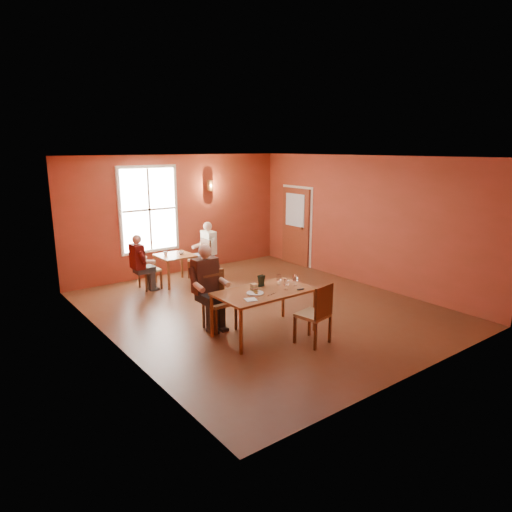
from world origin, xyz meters
TOP-DOWN VIEW (x-y plane):
  - ground at (0.00, 0.00)m, footprint 6.00×7.00m
  - wall_back at (0.00, 3.50)m, footprint 6.00×0.04m
  - wall_front at (0.00, -3.50)m, footprint 6.00×0.04m
  - wall_left at (-3.00, 0.00)m, footprint 0.04×7.00m
  - wall_right at (3.00, 0.00)m, footprint 0.04×7.00m
  - ceiling at (0.00, 0.00)m, footprint 6.00×7.00m
  - window at (-0.80, 3.45)m, footprint 1.36×0.10m
  - door at (2.94, 2.30)m, footprint 0.12×1.04m
  - wall_sconce at (0.90, 3.40)m, footprint 0.16×0.16m
  - main_table at (-0.76, -1.04)m, footprint 1.67×0.94m
  - chair_diner_main at (-1.26, -0.39)m, footprint 0.46×0.46m
  - diner_main at (-1.26, -0.42)m, footprint 0.58×0.58m
  - chair_empty at (-0.35, -1.82)m, footprint 0.53×0.53m
  - plate_food at (-0.97, -1.07)m, footprint 0.38×0.38m
  - sandwich at (-0.93, -0.98)m, footprint 0.10×0.10m
  - goblet_a at (-0.34, -0.93)m, footprint 0.09×0.09m
  - goblet_b at (-0.15, -1.14)m, footprint 0.10×0.10m
  - goblet_c at (-0.43, -1.22)m, footprint 0.09×0.09m
  - menu_stand at (-0.64, -0.81)m, footprint 0.13×0.07m
  - knife at (-0.79, -1.28)m, footprint 0.22×0.08m
  - napkin at (-1.22, -1.28)m, footprint 0.23×0.23m
  - sunglasses at (-0.22, -1.36)m, footprint 0.13×0.05m
  - second_table at (-0.59, 2.60)m, footprint 0.80×0.80m
  - chair_diner_white at (0.06, 2.60)m, footprint 0.43×0.43m
  - diner_white at (0.09, 2.60)m, footprint 0.53×0.53m
  - chair_diner_maroon at (-1.24, 2.60)m, footprint 0.41×0.41m
  - diner_maroon at (-1.27, 2.60)m, footprint 0.51×0.51m
  - cup_a at (-0.46, 2.53)m, footprint 0.14×0.14m
  - cup_b at (-0.78, 2.69)m, footprint 0.14×0.14m

SIDE VIEW (x-z plane):
  - ground at x=0.00m, z-range -0.01..0.01m
  - second_table at x=-0.59m, z-range 0.00..0.70m
  - main_table at x=-0.76m, z-range 0.00..0.78m
  - chair_diner_maroon at x=-1.24m, z-range 0.00..0.94m
  - chair_diner_white at x=0.06m, z-range 0.00..0.97m
  - chair_empty at x=-0.35m, z-range 0.00..1.04m
  - chair_diner_main at x=-1.26m, z-range 0.00..1.04m
  - diner_maroon at x=-1.27m, z-range 0.00..1.27m
  - diner_white at x=0.09m, z-range 0.00..1.33m
  - diner_main at x=-1.26m, z-range 0.00..1.46m
  - cup_a at x=-0.46m, z-range 0.70..0.80m
  - cup_b at x=-0.78m, z-range 0.70..0.80m
  - knife at x=-0.79m, z-range 0.78..0.79m
  - napkin at x=-1.22m, z-range 0.78..0.79m
  - sunglasses at x=-0.22m, z-range 0.78..0.80m
  - plate_food at x=-0.97m, z-range 0.78..0.82m
  - sandwich at x=-0.93m, z-range 0.78..0.90m
  - goblet_c at x=-0.43m, z-range 0.78..0.98m
  - menu_stand at x=-0.64m, z-range 0.78..0.99m
  - goblet_a at x=-0.34m, z-range 0.78..0.99m
  - goblet_b at x=-0.15m, z-range 0.78..1.00m
  - door at x=2.94m, z-range 0.00..2.10m
  - wall_back at x=0.00m, z-range 0.00..3.00m
  - wall_front at x=0.00m, z-range 0.00..3.00m
  - wall_left at x=-3.00m, z-range 0.00..3.00m
  - wall_right at x=3.00m, z-range 0.00..3.00m
  - window at x=-0.80m, z-range 0.72..2.68m
  - wall_sconce at x=0.90m, z-range 2.06..2.34m
  - ceiling at x=0.00m, z-range 2.98..3.02m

